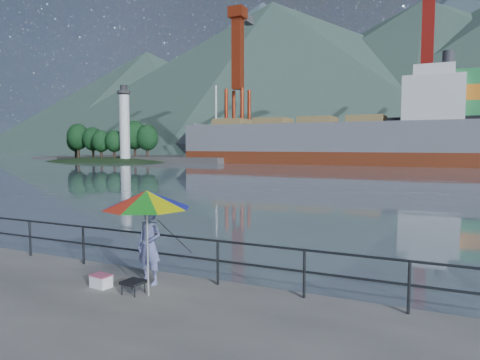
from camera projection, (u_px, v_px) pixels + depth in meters
name	position (u px, v px, depth m)	size (l,w,h in m)	color
harbor_water	(410.00, 156.00, 126.98)	(500.00, 280.00, 0.00)	slate
far_dock	(451.00, 160.00, 89.32)	(200.00, 40.00, 0.40)	#514F4C
guardrail	(113.00, 248.00, 10.83)	(22.00, 0.06, 1.03)	#2D3033
lighthouse_islet	(105.00, 159.00, 88.38)	(48.00, 26.40, 19.20)	#263F1E
fisherman	(149.00, 245.00, 9.63)	(0.64, 0.42, 1.76)	navy
beach_umbrella	(147.00, 200.00, 8.74)	(1.95, 1.95, 2.21)	white
folding_stool	(133.00, 287.00, 9.03)	(0.46, 0.46, 0.28)	black
cooler_bag	(101.00, 282.00, 9.44)	(0.44, 0.29, 0.25)	white
fishing_rod	(176.00, 274.00, 10.43)	(0.02, 0.02, 1.97)	black
bulk_carrier	(338.00, 140.00, 75.62)	(53.46, 9.25, 14.50)	maroon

